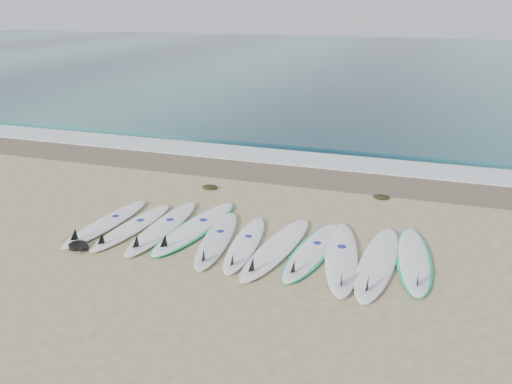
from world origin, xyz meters
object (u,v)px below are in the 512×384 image
(surfboard_0, at_px, (106,223))
(leash_coil, at_px, (79,246))
(surfboard_5, at_px, (244,245))
(surfboard_10, at_px, (414,260))

(surfboard_0, relative_size, leash_coil, 5.72)
(surfboard_0, distance_m, leash_coil, 1.03)
(surfboard_0, distance_m, surfboard_5, 3.03)
(surfboard_10, xyz_separation_m, leash_coil, (-5.97, -1.38, -0.00))
(surfboard_5, xyz_separation_m, leash_coil, (-2.93, -1.01, -0.00))
(surfboard_10, relative_size, leash_coil, 5.75)
(surfboard_5, bearing_deg, surfboard_0, 175.07)
(surfboard_10, bearing_deg, leash_coil, -171.44)
(surfboard_10, height_order, leash_coil, surfboard_10)
(surfboard_0, relative_size, surfboard_5, 1.07)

